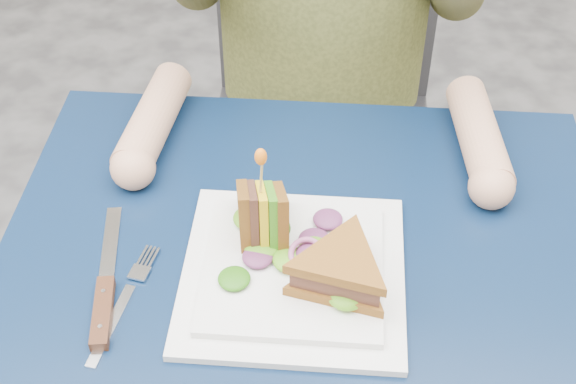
# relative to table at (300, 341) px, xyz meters

# --- Properties ---
(table) EXTENTS (0.75, 0.75, 0.73)m
(table) POSITION_rel_table_xyz_m (0.00, 0.00, 0.00)
(table) COLOR black
(table) RESTS_ON ground
(chair) EXTENTS (0.42, 0.40, 0.93)m
(chair) POSITION_rel_table_xyz_m (0.00, 0.67, -0.11)
(chair) COLOR #47474C
(chair) RESTS_ON ground
(plate) EXTENTS (0.26, 0.26, 0.02)m
(plate) POSITION_rel_table_xyz_m (-0.01, 0.03, 0.09)
(plate) COLOR white
(plate) RESTS_ON table
(sandwich_flat) EXTENTS (0.16, 0.16, 0.05)m
(sandwich_flat) POSITION_rel_table_xyz_m (0.04, 0.01, 0.12)
(sandwich_flat) COLOR brown
(sandwich_flat) RESTS_ON plate
(sandwich_upright) EXTENTS (0.08, 0.13, 0.12)m
(sandwich_upright) POSITION_rel_table_xyz_m (-0.05, 0.08, 0.13)
(sandwich_upright) COLOR brown
(sandwich_upright) RESTS_ON plate
(fork) EXTENTS (0.05, 0.18, 0.01)m
(fork) POSITION_rel_table_xyz_m (-0.20, -0.03, 0.08)
(fork) COLOR silver
(fork) RESTS_ON table
(knife) EXTENTS (0.05, 0.22, 0.02)m
(knife) POSITION_rel_table_xyz_m (-0.22, -0.02, 0.09)
(knife) COLOR silver
(knife) RESTS_ON table
(toothpick) EXTENTS (0.01, 0.01, 0.06)m
(toothpick) POSITION_rel_table_xyz_m (-0.05, 0.08, 0.20)
(toothpick) COLOR tan
(toothpick) RESTS_ON sandwich_upright
(toothpick_frill) EXTENTS (0.01, 0.01, 0.02)m
(toothpick_frill) POSITION_rel_table_xyz_m (-0.05, 0.08, 0.23)
(toothpick_frill) COLOR orange
(toothpick_frill) RESTS_ON sandwich_upright
(lettuce_spill) EXTENTS (0.15, 0.13, 0.02)m
(lettuce_spill) POSITION_rel_table_xyz_m (-0.01, 0.04, 0.11)
(lettuce_spill) COLOR #337A14
(lettuce_spill) RESTS_ON plate
(onion_ring) EXTENTS (0.04, 0.04, 0.02)m
(onion_ring) POSITION_rel_table_xyz_m (0.00, 0.04, 0.11)
(onion_ring) COLOR #9E4C7A
(onion_ring) RESTS_ON plate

